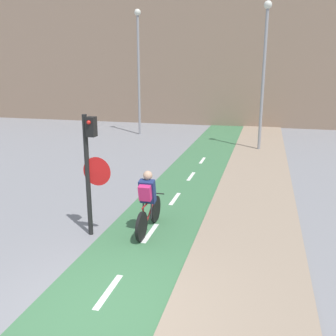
{
  "coord_description": "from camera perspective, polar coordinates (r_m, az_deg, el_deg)",
  "views": [
    {
      "loc": [
        2.49,
        -4.86,
        3.85
      ],
      "look_at": [
        0.0,
        4.67,
        1.2
      ],
      "focal_mm": 40.0,
      "sensor_mm": 36.0,
      "label": 1
    }
  ],
  "objects": [
    {
      "name": "ground_plane",
      "position": [
        6.68,
        -10.86,
        -20.42
      ],
      "size": [
        120.0,
        120.0,
        0.0
      ],
      "primitive_type": "plane",
      "color": "gray"
    },
    {
      "name": "bike_lane",
      "position": [
        6.68,
        -10.84,
        -20.33
      ],
      "size": [
        2.21,
        60.0,
        0.02
      ],
      "color": "#3D7047",
      "rests_on": "ground_plane"
    },
    {
      "name": "sidewalk_strip",
      "position": [
        6.19,
        10.65,
        -23.41
      ],
      "size": [
        2.4,
        60.0,
        0.05
      ],
      "color": "gray",
      "rests_on": "ground_plane"
    },
    {
      "name": "building_row_background",
      "position": [
        28.28,
        10.09,
        19.17
      ],
      "size": [
        60.0,
        5.2,
        11.96
      ],
      "color": "#89705B",
      "rests_on": "ground_plane"
    },
    {
      "name": "traffic_light_pole",
      "position": [
        8.64,
        -11.74,
        0.89
      ],
      "size": [
        0.67,
        0.25,
        2.86
      ],
      "color": "black",
      "rests_on": "ground_plane"
    },
    {
      "name": "street_lamp_far",
      "position": [
        22.25,
        -4.52,
        16.05
      ],
      "size": [
        0.36,
        0.36,
        6.99
      ],
      "color": "gray",
      "rests_on": "ground_plane"
    },
    {
      "name": "street_lamp_sidewalk",
      "position": [
        18.26,
        14.46,
        15.39
      ],
      "size": [
        0.36,
        0.36,
        6.7
      ],
      "color": "gray",
      "rests_on": "ground_plane"
    },
    {
      "name": "cyclist_near",
      "position": [
        8.95,
        -3.07,
        -5.44
      ],
      "size": [
        0.46,
        1.82,
        1.53
      ],
      "color": "black",
      "rests_on": "ground_plane"
    }
  ]
}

